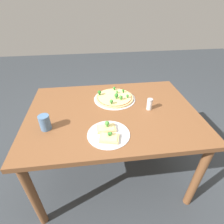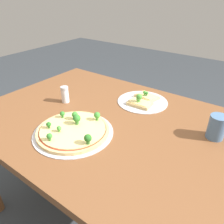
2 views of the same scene
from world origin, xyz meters
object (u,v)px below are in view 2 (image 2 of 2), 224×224
Objects in this scene: dining_table at (106,132)px; condiment_shaker at (65,94)px; drinking_cup at (217,127)px; pizza_tray_whole at (73,130)px; pizza_tray_slice at (143,100)px.

condiment_shaker is (0.29, -0.01, 0.13)m from dining_table.
dining_table is 12.29× the size of drinking_cup.
condiment_shaker reaches higher than pizza_tray_whole.
drinking_cup is 1.16× the size of condiment_shaker.
dining_table is 0.32m from condiment_shaker.
pizza_tray_slice is 0.43m from condiment_shaker.
condiment_shaker is at bearing 35.68° from pizza_tray_slice.
pizza_tray_whole is at bearing 76.73° from pizza_tray_slice.
drinking_cup reaches higher than pizza_tray_whole.
pizza_tray_whole is 3.88× the size of condiment_shaker.
condiment_shaker reaches higher than dining_table.
pizza_tray_whole is 1.27× the size of pizza_tray_slice.
condiment_shaker is at bearing 10.68° from drinking_cup.
pizza_tray_slice is at bearing -14.93° from drinking_cup.
pizza_tray_slice is (-0.06, -0.26, 0.10)m from dining_table.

